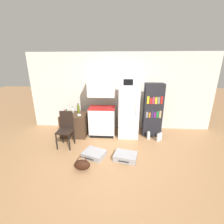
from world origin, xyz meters
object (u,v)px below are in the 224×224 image
at_px(chair, 66,126).
at_px(suitcase_large_flat, 94,154).
at_px(suitcase_small_flat, 125,156).
at_px(refrigerator, 128,112).
at_px(bowl, 79,115).
at_px(water_bottle_front, 158,137).
at_px(bottle_ketchup_red, 65,113).
at_px(handbag, 82,165).
at_px(side_table, 75,124).
at_px(kitchen_hutch, 102,107).
at_px(bookshelf, 153,110).
at_px(water_bottle_middle, 161,136).
at_px(bottle_green_tall, 67,114).
at_px(bottle_olive_oil, 78,109).
at_px(water_bottle_back, 148,135).
at_px(bottle_milk_white, 72,110).
at_px(microwave, 130,82).

height_order(chair, suitcase_large_flat, chair).
xyz_separation_m(chair, suitcase_small_flat, (1.67, -0.59, -0.51)).
relative_size(refrigerator, bowl, 13.08).
height_order(suitcase_large_flat, water_bottle_front, water_bottle_front).
bearing_deg(refrigerator, suitcase_large_flat, -125.69).
bearing_deg(water_bottle_front, refrigerator, 159.76).
distance_m(bottle_ketchup_red, handbag, 2.01).
relative_size(side_table, handbag, 2.22).
bearing_deg(handbag, kitchen_hutch, 82.75).
xyz_separation_m(suitcase_large_flat, suitcase_small_flat, (0.80, -0.08, 0.01)).
bearing_deg(bookshelf, water_bottle_front, -72.83).
bearing_deg(water_bottle_middle, water_bottle_front, -135.68).
height_order(water_bottle_front, water_bottle_middle, water_bottle_front).
bearing_deg(bottle_green_tall, refrigerator, 10.56).
relative_size(kitchen_hutch, bottle_olive_oil, 6.64).
distance_m(refrigerator, water_bottle_front, 1.19).
bearing_deg(bottle_ketchup_red, bottle_green_tall, -56.90).
bearing_deg(side_table, water_bottle_front, -6.12).
distance_m(bottle_ketchup_red, water_bottle_middle, 3.10).
bearing_deg(chair, water_bottle_back, 16.10).
relative_size(kitchen_hutch, refrigerator, 1.25).
relative_size(kitchen_hutch, water_bottle_back, 6.79).
bearing_deg(suitcase_small_flat, bottle_milk_white, 153.46).
distance_m(suitcase_small_flat, water_bottle_front, 1.42).
distance_m(bottle_milk_white, bowl, 0.40).
distance_m(side_table, kitchen_hutch, 1.07).
bearing_deg(water_bottle_back, suitcase_large_flat, -145.99).
bearing_deg(microwave, bookshelf, 8.61).
xyz_separation_m(microwave, suitcase_large_flat, (-0.90, -1.25, -1.69)).
bearing_deg(bowl, refrigerator, 6.30).
xyz_separation_m(kitchen_hutch, bottle_olive_oil, (-0.80, 0.10, -0.10)).
relative_size(side_table, suitcase_large_flat, 1.22).
height_order(bookshelf, suitcase_small_flat, bookshelf).
relative_size(bottle_olive_oil, water_bottle_front, 1.01).
xyz_separation_m(suitcase_large_flat, handbag, (-0.17, -0.52, 0.06)).
height_order(side_table, handbag, side_table).
relative_size(microwave, bottle_olive_oil, 1.56).
bearing_deg(suitcase_large_flat, side_table, 145.89).
bearing_deg(bookshelf, water_bottle_middle, -57.26).
bearing_deg(suitcase_small_flat, handbag, -142.67).
bearing_deg(chair, microwave, 26.31).
bearing_deg(bottle_olive_oil, kitchen_hutch, -7.10).
bearing_deg(bottle_ketchup_red, bottle_milk_white, 51.81).
xyz_separation_m(side_table, suitcase_small_flat, (1.64, -1.27, -0.28)).
height_order(side_table, water_bottle_middle, side_table).
distance_m(bottle_ketchup_red, suitcase_large_flat, 1.74).
distance_m(kitchen_hutch, water_bottle_middle, 2.04).
relative_size(chair, water_bottle_front, 3.31).
bearing_deg(suitcase_large_flat, bookshelf, 59.94).
bearing_deg(suitcase_large_flat, handbag, -87.84).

